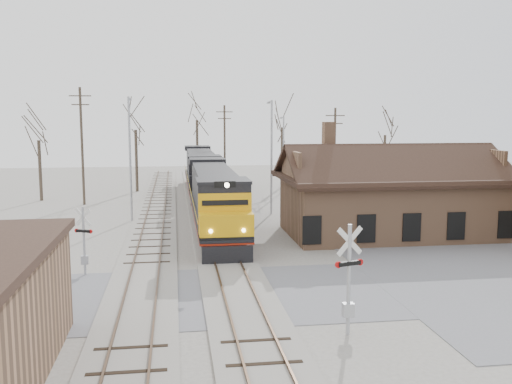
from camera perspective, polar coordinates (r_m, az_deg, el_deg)
The scene contains 20 objects.
ground at distance 27.27m, azimuth -1.82°, elevation -10.13°, with size 140.00×140.00×0.00m, color #A09B91.
road at distance 27.27m, azimuth -1.82°, elevation -10.10°, with size 60.00×9.00×0.03m, color slate.
track_main at distance 41.74m, azimuth -4.11°, elevation -3.80°, with size 3.40×90.00×0.24m.
track_siding at distance 41.68m, azimuth -10.30°, elevation -3.92°, with size 3.40×90.00×0.24m.
depot at distance 41.05m, azimuth 13.11°, elevation -0.86°, with size 15.20×9.31×7.90m.
locomotive_lead at distance 41.31m, azimuth -4.13°, elevation -0.60°, with size 3.10×20.76×4.61m.
locomotive_trailing at distance 62.17m, azimuth -5.51°, elevation 2.14°, with size 3.10×20.76×4.36m.
crossbuck_near at distance 22.17m, azimuth 9.26°, elevation -9.03°, with size 1.20×0.41×4.29m.
crossbuck_far at distance 31.17m, azimuth -16.82°, elevation -4.89°, with size 0.98×0.51×3.64m.
streetlight_a at distance 46.17m, azimuth -12.48°, elevation 3.88°, with size 0.25×2.04×9.82m.
streetlight_b at distance 48.29m, azimuth 1.54°, elevation 4.10°, with size 0.25×2.04×9.63m.
streetlight_c at distance 63.08m, azimuth 2.74°, elevation 4.29°, with size 0.25×2.04×8.27m.
utility_pole_a at distance 55.71m, azimuth -17.01°, elevation 4.60°, with size 2.00×0.24×10.95m.
utility_pole_b at distance 69.44m, azimuth -3.15°, elevation 4.89°, with size 2.00×0.24×9.60m.
utility_pole_c at distance 59.22m, azimuth 7.87°, elevation 4.13°, with size 2.00×0.24×9.15m.
tree_a at distance 59.76m, azimuth -20.95°, elevation 5.79°, with size 3.97×3.97×9.74m.
tree_b at distance 64.07m, azimuth -11.98°, elevation 7.10°, with size 4.54×4.54×11.13m.
tree_c at distance 73.96m, azimuth -5.94°, elevation 8.17°, with size 5.20×5.20×12.75m.
tree_d at distance 66.52m, azimuth 2.64°, elevation 7.46°, with size 4.67×4.67×11.44m.
tree_e at distance 68.91m, azimuth 12.81°, elevation 6.40°, with size 4.06×4.06×9.96m.
Camera 1 is at (-2.84, -25.82, 8.31)m, focal length 40.00 mm.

